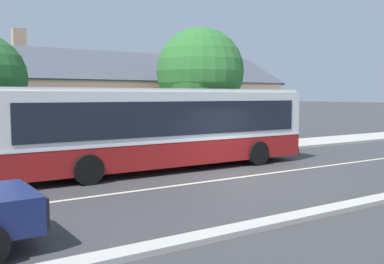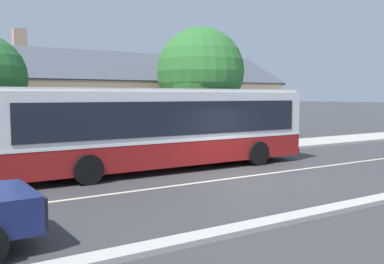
% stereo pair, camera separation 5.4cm
% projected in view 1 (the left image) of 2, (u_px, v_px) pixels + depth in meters
% --- Properties ---
extents(ground_plane, '(300.00, 300.00, 0.00)m').
position_uv_depth(ground_plane, '(246.00, 176.00, 15.29)').
color(ground_plane, '#38383A').
extents(sidewalk_far, '(60.00, 3.00, 0.15)m').
position_uv_depth(sidewalk_far, '(165.00, 155.00, 20.32)').
color(sidewalk_far, '#ADAAA3').
rests_on(sidewalk_far, ground).
extents(curb_near, '(60.00, 0.50, 0.12)m').
position_uv_depth(curb_near, '(362.00, 203.00, 11.30)').
color(curb_near, '#ADAAA3').
rests_on(curb_near, ground).
extents(lane_divider_stripe, '(60.00, 0.16, 0.01)m').
position_uv_depth(lane_divider_stripe, '(246.00, 176.00, 15.29)').
color(lane_divider_stripe, beige).
rests_on(lane_divider_stripe, ground).
extents(community_building, '(20.73, 8.15, 6.63)m').
position_uv_depth(community_building, '(117.00, 110.00, 26.70)').
color(community_building, tan).
rests_on(community_building, ground).
extents(transit_bus, '(12.49, 2.82, 3.15)m').
position_uv_depth(transit_bus, '(162.00, 126.00, 16.61)').
color(transit_bus, maroon).
rests_on(transit_bus, ground).
extents(bench_down_street, '(1.62, 0.51, 0.94)m').
position_uv_depth(bench_down_street, '(81.00, 151.00, 18.07)').
color(bench_down_street, brown).
rests_on(bench_down_street, sidewalk_far).
extents(street_tree_primary, '(4.59, 4.59, 6.43)m').
position_uv_depth(street_tree_primary, '(199.00, 75.00, 22.27)').
color(street_tree_primary, '#4C3828').
rests_on(street_tree_primary, ground).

